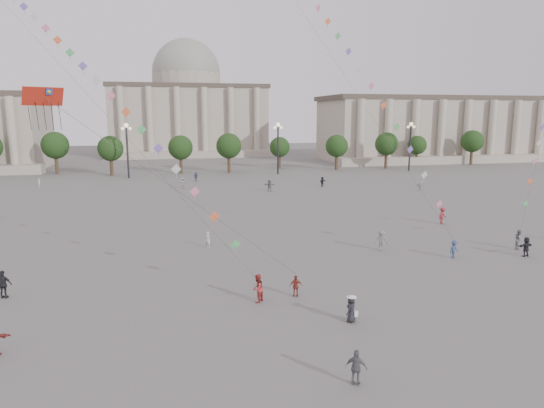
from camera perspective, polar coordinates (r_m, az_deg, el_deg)
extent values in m
plane|color=#5A5754|center=(31.63, 4.00, -12.23)|extent=(360.00, 360.00, 0.00)
cube|color=#AAA28F|center=(148.68, 21.60, 8.10)|extent=(80.00, 22.00, 16.00)
cube|color=#483E35|center=(148.69, 21.83, 11.40)|extent=(81.60, 22.44, 1.20)
cube|color=#AAA28F|center=(138.52, 24.43, 4.87)|extent=(84.00, 4.00, 2.00)
cube|color=#AAA28F|center=(158.15, -9.86, 9.49)|extent=(46.00, 30.00, 20.00)
cube|color=#483E35|center=(158.36, -9.98, 13.32)|extent=(46.92, 30.60, 1.20)
cube|color=#AAA28F|center=(141.61, -9.37, 5.76)|extent=(48.30, 4.00, 2.00)
cylinder|color=#AAA28F|center=(158.47, -10.00, 14.01)|extent=(21.00, 21.00, 5.00)
sphere|color=gray|center=(158.66, -10.03, 14.91)|extent=(21.00, 21.00, 21.00)
cylinder|color=#3D2F1E|center=(108.55, -24.22, 4.01)|extent=(0.70, 0.70, 3.52)
sphere|color=black|center=(108.26, -24.36, 5.94)|extent=(5.12, 5.12, 5.12)
cylinder|color=#3D2F1E|center=(106.83, -17.88, 4.33)|extent=(0.70, 0.70, 3.52)
sphere|color=black|center=(106.54, -18.00, 6.30)|extent=(5.12, 5.12, 5.12)
cylinder|color=#3D2F1E|center=(106.45, -11.42, 4.61)|extent=(0.70, 0.70, 3.52)
sphere|color=black|center=(106.15, -11.50, 6.58)|extent=(5.12, 5.12, 5.12)
cylinder|color=#3D2F1E|center=(107.41, -4.99, 4.82)|extent=(0.70, 0.70, 3.52)
sphere|color=black|center=(107.11, -5.02, 6.78)|extent=(5.12, 5.12, 5.12)
cylinder|color=#3D2F1E|center=(109.68, 1.25, 4.98)|extent=(0.70, 0.70, 3.52)
sphere|color=black|center=(109.39, 1.26, 6.90)|extent=(5.12, 5.12, 5.12)
cylinder|color=#3D2F1E|center=(113.19, 7.18, 5.07)|extent=(0.70, 0.70, 3.52)
sphere|color=black|center=(112.91, 7.22, 6.93)|extent=(5.12, 5.12, 5.12)
cylinder|color=#3D2F1E|center=(117.82, 12.69, 5.10)|extent=(0.70, 0.70, 3.52)
sphere|color=black|center=(117.55, 12.77, 6.89)|extent=(5.12, 5.12, 5.12)
cylinder|color=#3D2F1E|center=(123.45, 17.75, 5.09)|extent=(0.70, 0.70, 3.52)
sphere|color=black|center=(123.19, 17.85, 6.80)|extent=(5.12, 5.12, 5.12)
cylinder|color=#3D2F1E|center=(129.94, 22.33, 5.05)|extent=(0.70, 0.70, 3.52)
sphere|color=black|center=(129.70, 22.45, 6.67)|extent=(5.12, 5.12, 5.12)
cylinder|color=#262628|center=(98.38, -16.63, 5.81)|extent=(0.36, 0.36, 10.00)
sphere|color=#FFE5B2|center=(98.14, -16.79, 8.84)|extent=(0.90, 0.90, 0.90)
sphere|color=#FFE5B2|center=(98.20, -17.18, 8.47)|extent=(0.60, 0.60, 0.60)
sphere|color=#FFE5B2|center=(98.11, -16.36, 8.51)|extent=(0.60, 0.60, 0.60)
cylinder|color=#262628|center=(100.96, 0.71, 6.35)|extent=(0.36, 0.36, 10.00)
sphere|color=#FFE5B2|center=(100.72, 0.71, 9.30)|extent=(0.90, 0.90, 0.90)
sphere|color=#FFE5B2|center=(100.57, 0.32, 8.96)|extent=(0.60, 0.60, 0.60)
sphere|color=#FFE5B2|center=(100.90, 1.10, 8.96)|extent=(0.60, 0.60, 0.60)
cylinder|color=#262628|center=(111.83, 15.92, 6.35)|extent=(0.36, 0.36, 10.00)
sphere|color=#FFE5B2|center=(111.62, 16.06, 9.01)|extent=(0.90, 0.90, 0.90)
sphere|color=#FFE5B2|center=(111.30, 15.72, 8.72)|extent=(0.60, 0.60, 0.60)
sphere|color=#FFE5B2|center=(111.97, 16.36, 8.70)|extent=(0.60, 0.60, 0.60)
imported|color=navy|center=(91.60, -8.96, 3.18)|extent=(0.96, 0.41, 1.64)
imported|color=#232227|center=(47.79, 27.72, -4.47)|extent=(1.67, 0.75, 1.74)
imported|color=silver|center=(83.00, -10.44, 2.44)|extent=(1.67, 1.37, 1.79)
imported|color=slate|center=(45.18, 12.73, -4.20)|extent=(1.44, 1.21, 1.93)
imported|color=beige|center=(82.36, 17.04, 2.04)|extent=(1.42, 1.40, 1.63)
imported|color=maroon|center=(58.10, 19.41, -1.30)|extent=(1.42, 1.17, 1.92)
imported|color=black|center=(84.19, 5.95, 2.64)|extent=(1.58, 1.26, 1.68)
imported|color=white|center=(92.10, -25.71, 2.27)|extent=(0.37, 0.55, 1.50)
imported|color=slate|center=(78.46, -0.30, 2.21)|extent=(1.86, 0.94, 1.92)
imported|color=silver|center=(45.55, -7.54, -4.17)|extent=(0.64, 0.66, 1.52)
imported|color=maroon|center=(33.35, 2.83, -9.61)|extent=(0.93, 0.52, 1.50)
imported|color=black|center=(37.59, -29.05, -8.27)|extent=(1.21, 0.71, 1.93)
imported|color=#5C5B60|center=(23.58, 9.90, -18.43)|extent=(1.06, 0.90, 1.70)
imported|color=#A12E2B|center=(32.34, -1.71, -9.89)|extent=(1.15, 1.16, 1.89)
imported|color=navy|center=(44.70, 20.62, -5.02)|extent=(1.16, 0.91, 1.57)
imported|color=slate|center=(50.09, 27.05, -3.73)|extent=(1.10, 1.12, 1.82)
imported|color=black|center=(29.84, 9.31, -12.09)|extent=(0.94, 0.91, 1.63)
cone|color=white|center=(29.54, 9.36, -10.65)|extent=(0.52, 0.52, 0.14)
cylinder|color=white|center=(29.56, 9.36, -10.76)|extent=(0.60, 0.60, 0.02)
cube|color=white|center=(29.90, 9.86, -12.61)|extent=(0.22, 0.10, 0.35)
cube|color=#AC2012|center=(30.77, -25.35, 11.37)|extent=(2.17, 1.54, 1.02)
cube|color=#17811E|center=(30.81, -26.05, 11.78)|extent=(0.40, 0.34, 0.34)
cube|color=#1F48AA|center=(30.67, -24.75, 11.89)|extent=(0.40, 0.34, 0.34)
sphere|color=gold|center=(30.77, -26.07, 11.79)|extent=(0.20, 0.20, 0.20)
sphere|color=gold|center=(30.63, -24.77, 11.90)|extent=(0.20, 0.20, 0.20)
cylinder|color=#3F3F3F|center=(30.51, -10.66, 1.25)|extent=(0.02, 0.02, 18.91)
cylinder|color=#3F3F3F|center=(52.96, -25.99, 17.08)|extent=(0.02, 0.02, 65.20)
cube|color=#52B264|center=(32.79, -4.33, -4.78)|extent=(0.76, 0.25, 0.76)
cube|color=#E96437|center=(33.74, -6.78, -1.46)|extent=(0.76, 0.25, 0.76)
cube|color=pink|center=(34.87, -9.08, 1.46)|extent=(0.76, 0.25, 0.76)
cube|color=silver|center=(36.15, -11.22, 4.05)|extent=(0.76, 0.25, 0.76)
cube|color=#7A5BB7|center=(37.55, -13.22, 6.38)|extent=(0.76, 0.25, 0.76)
cube|color=#52B264|center=(39.04, -15.08, 8.46)|extent=(0.76, 0.25, 0.76)
cube|color=#E96437|center=(40.63, -16.82, 10.34)|extent=(0.76, 0.25, 0.76)
cube|color=pink|center=(42.28, -18.44, 12.02)|extent=(0.76, 0.25, 0.76)
cube|color=silver|center=(44.00, -19.95, 13.53)|extent=(0.76, 0.25, 0.76)
cube|color=#7A5BB7|center=(45.77, -21.37, 14.89)|extent=(0.76, 0.25, 0.76)
cube|color=#52B264|center=(47.59, -22.69, 16.12)|extent=(0.76, 0.25, 0.76)
cube|color=#E96437|center=(49.44, -23.92, 17.23)|extent=(0.76, 0.25, 0.76)
cube|color=pink|center=(51.33, -25.08, 18.23)|extent=(0.76, 0.25, 0.76)
cube|color=silver|center=(53.26, -26.16, 19.14)|extent=(0.76, 0.25, 0.76)
cube|color=#7A5BB7|center=(55.20, -27.18, 19.97)|extent=(0.76, 0.25, 0.76)
cube|color=pink|center=(45.09, 19.08, -0.01)|extent=(0.76, 0.25, 0.76)
cube|color=silver|center=(45.98, 17.49, 3.27)|extent=(0.76, 0.25, 0.76)
cube|color=#7A5BB7|center=(47.05, 15.94, 6.18)|extent=(0.76, 0.25, 0.76)
cube|color=#52B264|center=(48.28, 14.44, 8.83)|extent=(0.76, 0.25, 0.76)
cube|color=#E96437|center=(49.64, 13.00, 11.24)|extent=(0.76, 0.25, 0.76)
cube|color=pink|center=(51.10, 11.61, 13.45)|extent=(0.76, 0.25, 0.76)
cube|color=silver|center=(52.66, 10.28, 15.46)|extent=(0.76, 0.25, 0.76)
cube|color=#7A5BB7|center=(54.30, 9.00, 17.32)|extent=(0.76, 0.25, 0.76)
cube|color=#52B264|center=(56.01, 7.77, 19.01)|extent=(0.76, 0.25, 0.76)
cube|color=#E96437|center=(57.79, 6.60, 20.57)|extent=(0.76, 0.25, 0.76)
cube|color=pink|center=(59.62, 5.47, 22.00)|extent=(0.76, 0.25, 0.76)
cube|color=#52B264|center=(51.58, 27.64, 0.00)|extent=(0.76, 0.25, 0.76)
cube|color=#E96437|center=(53.40, 28.09, 2.37)|extent=(0.76, 0.25, 0.76)
cube|color=pink|center=(55.31, 28.50, 4.44)|extent=(0.76, 0.25, 0.76)
cube|color=silver|center=(57.31, 28.88, 6.27)|extent=(0.76, 0.25, 0.76)
cube|color=#7A5BB7|center=(59.36, 29.23, 7.92)|extent=(0.76, 0.25, 0.76)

